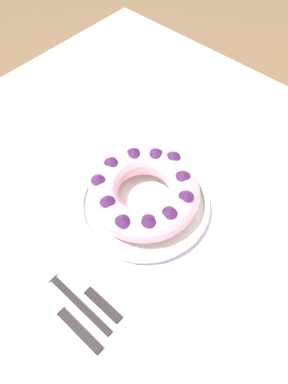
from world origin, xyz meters
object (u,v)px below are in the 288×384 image
object	(u,v)px
bundt_cake	(144,192)
serving_knife	(62,313)
serving_dish	(144,204)
cake_knife	(88,291)
fork	(63,289)

from	to	relation	value
bundt_cake	serving_knife	distance (m)	0.28
serving_dish	bundt_cake	size ratio (longest dim) A/B	1.22
serving_knife	cake_knife	size ratio (longest dim) A/B	1.23
bundt_cake	cake_knife	distance (m)	0.22
serving_dish	serving_knife	world-z (taller)	serving_dish
fork	cake_knife	world-z (taller)	cake_knife
bundt_cake	serving_knife	world-z (taller)	bundt_cake
serving_knife	cake_knife	world-z (taller)	same
fork	bundt_cake	bearing A→B (deg)	7.23
serving_knife	serving_dish	bearing A→B (deg)	13.54
serving_dish	serving_knife	bearing A→B (deg)	-170.80
fork	serving_dish	bearing A→B (deg)	7.24
cake_knife	fork	bearing A→B (deg)	119.44
bundt_cake	fork	distance (m)	0.24
fork	cake_knife	xyz separation A→B (m)	(0.03, -0.04, 0.00)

